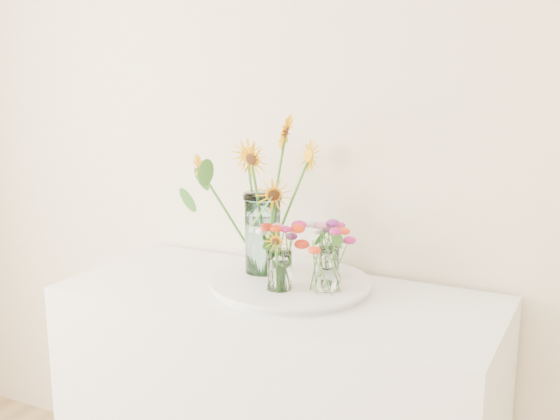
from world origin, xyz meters
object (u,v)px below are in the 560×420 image
object	(u,v)px
tray	(291,285)
small_vase_a	(279,271)
mason_jar	(263,233)
small_vase_b	(327,271)
small_vase_c	(329,263)

from	to	relation	value
tray	small_vase_a	xyz separation A→B (m)	(0.01, -0.10, 0.08)
mason_jar	small_vase_b	bearing A→B (deg)	-15.90
tray	small_vase_b	size ratio (longest dim) A/B	3.84
small_vase_a	small_vase_c	distance (m)	0.20
mason_jar	small_vase_a	xyz separation A→B (m)	(0.13, -0.14, -0.07)
small_vase_c	tray	bearing A→B (deg)	-141.78
small_vase_a	tray	bearing A→B (deg)	94.81
mason_jar	small_vase_c	xyz separation A→B (m)	(0.22, 0.04, -0.08)
tray	small_vase_c	world-z (taller)	small_vase_c
tray	small_vase_c	distance (m)	0.14
small_vase_a	small_vase_c	world-z (taller)	small_vase_a
tray	mason_jar	bearing A→B (deg)	161.83
tray	small_vase_b	world-z (taller)	small_vase_b
small_vase_b	small_vase_c	world-z (taller)	small_vase_b
tray	small_vase_b	xyz separation A→B (m)	(0.14, -0.03, 0.08)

